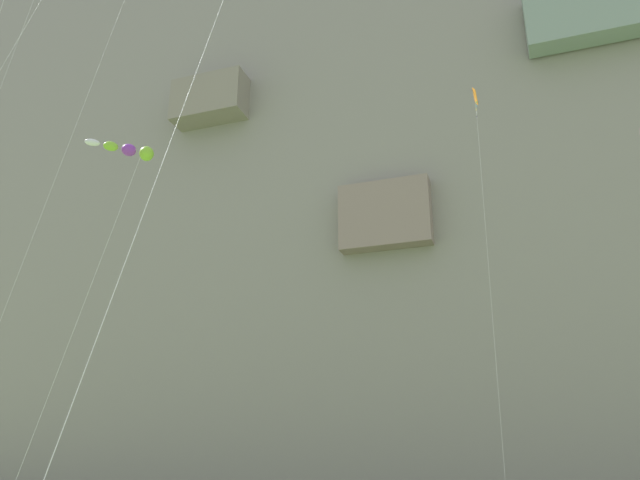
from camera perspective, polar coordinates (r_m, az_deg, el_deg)
name	(u,v)px	position (r m, az deg, el deg)	size (l,w,h in m)	color
cliff_face	(406,158)	(77.63, 7.85, 7.46)	(180.00, 27.18, 76.80)	gray
kite_diamond_upper_right	(478,129)	(45.06, 14.21, 9.82)	(0.60, 2.62, 28.08)	orange
kite_windsock_high_right	(130,152)	(25.74, -16.96, 7.72)	(3.42, 2.18, 14.64)	#8CCC33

